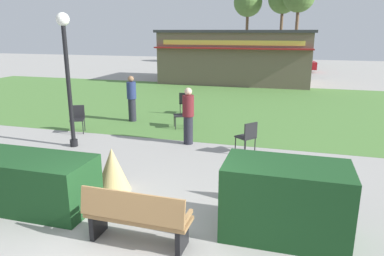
# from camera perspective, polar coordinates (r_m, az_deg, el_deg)

# --- Properties ---
(lawn_patch) EXTENTS (36.00, 12.00, 0.01)m
(lawn_patch) POSITION_cam_1_polar(r_m,az_deg,el_deg) (16.49, 7.99, 3.68)
(lawn_patch) COLOR #4C7A38
(lawn_patch) RESTS_ON ground_plane
(park_bench) EXTENTS (1.71, 0.55, 0.95)m
(park_bench) POSITION_cam_1_polar(r_m,az_deg,el_deg) (5.80, -8.90, -13.82)
(park_bench) COLOR #9E7547
(park_bench) RESTS_ON ground_plane
(hedge_left) EXTENTS (2.46, 1.10, 1.00)m
(hedge_left) POSITION_cam_1_polar(r_m,az_deg,el_deg) (7.52, -24.43, -7.87)
(hedge_left) COLOR #19421E
(hedge_left) RESTS_ON ground_plane
(hedge_right) EXTENTS (1.99, 1.10, 1.24)m
(hedge_right) POSITION_cam_1_polar(r_m,az_deg,el_deg) (6.10, 14.62, -11.10)
(hedge_right) COLOR #19421E
(hedge_right) RESTS_ON ground_plane
(ornamental_grass_behind_left) EXTENTS (0.52, 0.52, 0.94)m
(ornamental_grass_behind_left) POSITION_cam_1_polar(r_m,az_deg,el_deg) (7.11, 12.32, -8.37)
(ornamental_grass_behind_left) COLOR tan
(ornamental_grass_behind_left) RESTS_ON ground_plane
(ornamental_grass_behind_right) EXTENTS (0.74, 0.74, 0.93)m
(ornamental_grass_behind_right) POSITION_cam_1_polar(r_m,az_deg,el_deg) (7.72, -12.56, -6.47)
(ornamental_grass_behind_right) COLOR tan
(ornamental_grass_behind_right) RESTS_ON ground_plane
(ornamental_grass_behind_center) EXTENTS (0.58, 0.58, 0.98)m
(ornamental_grass_behind_center) POSITION_cam_1_polar(r_m,az_deg,el_deg) (7.15, 10.53, -7.97)
(ornamental_grass_behind_center) COLOR tan
(ornamental_grass_behind_center) RESTS_ON ground_plane
(lamppost_mid) EXTENTS (0.36, 0.36, 3.75)m
(lamppost_mid) POSITION_cam_1_polar(r_m,az_deg,el_deg) (10.61, -19.34, 9.59)
(lamppost_mid) COLOR black
(lamppost_mid) RESTS_ON ground_plane
(food_kiosk) EXTENTS (9.56, 5.20, 3.31)m
(food_kiosk) POSITION_cam_1_polar(r_m,az_deg,el_deg) (23.90, 7.11, 11.31)
(food_kiosk) COLOR #6B5B4C
(food_kiosk) RESTS_ON ground_plane
(cafe_chair_west) EXTENTS (0.62, 0.62, 0.89)m
(cafe_chair_west) POSITION_cam_1_polar(r_m,az_deg,el_deg) (9.86, 8.89, -1.11)
(cafe_chair_west) COLOR black
(cafe_chair_west) RESTS_ON ground_plane
(cafe_chair_east) EXTENTS (0.58, 0.58, 0.89)m
(cafe_chair_east) POSITION_cam_1_polar(r_m,az_deg,el_deg) (12.43, -17.78, 1.75)
(cafe_chair_east) COLOR black
(cafe_chair_east) RESTS_ON ground_plane
(cafe_chair_center) EXTENTS (0.45, 0.45, 0.89)m
(cafe_chair_center) POSITION_cam_1_polar(r_m,az_deg,el_deg) (14.38, -1.06, 4.25)
(cafe_chair_center) COLOR black
(cafe_chair_center) RESTS_ON ground_plane
(cafe_chair_north) EXTENTS (0.58, 0.58, 0.89)m
(cafe_chair_north) POSITION_cam_1_polar(r_m,az_deg,el_deg) (12.35, -1.48, 2.41)
(cafe_chair_north) COLOR black
(cafe_chair_north) RESTS_ON ground_plane
(person_strolling) EXTENTS (0.34, 0.34, 1.69)m
(person_strolling) POSITION_cam_1_polar(r_m,az_deg,el_deg) (13.41, -9.59, 4.68)
(person_strolling) COLOR #23232D
(person_strolling) RESTS_ON ground_plane
(person_standing) EXTENTS (0.34, 0.34, 1.69)m
(person_standing) POSITION_cam_1_polar(r_m,az_deg,el_deg) (10.51, -0.61, 1.97)
(person_standing) COLOR #23232D
(person_standing) RESTS_ON ground_plane
(parked_car_west_slot) EXTENTS (4.32, 2.30, 1.20)m
(parked_car_west_slot) POSITION_cam_1_polar(r_m,az_deg,el_deg) (31.24, 5.93, 10.37)
(parked_car_west_slot) COLOR #2D6638
(parked_car_west_slot) RESTS_ON ground_plane
(parked_car_center_slot) EXTENTS (4.36, 2.38, 1.20)m
(parked_car_center_slot) POSITION_cam_1_polar(r_m,az_deg,el_deg) (30.75, 15.10, 9.86)
(parked_car_center_slot) COLOR maroon
(parked_car_center_slot) RESTS_ON ground_plane
(tree_center_bg) EXTENTS (2.80, 2.80, 7.36)m
(tree_center_bg) POSITION_cam_1_polar(r_m,az_deg,el_deg) (37.78, 8.91, 19.10)
(tree_center_bg) COLOR brown
(tree_center_bg) RESTS_ON ground_plane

